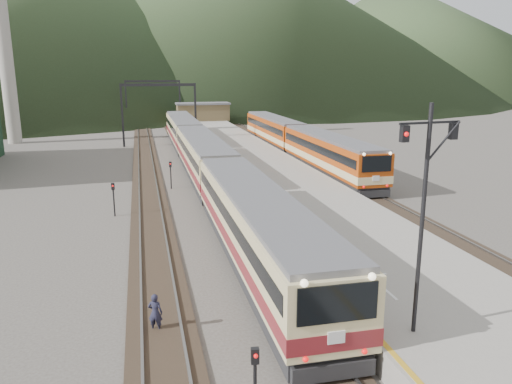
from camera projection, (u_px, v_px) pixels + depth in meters
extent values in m
cube|color=black|center=(195.00, 165.00, 51.67)|extent=(2.60, 200.00, 0.12)
cube|color=slate|center=(188.00, 164.00, 51.49)|extent=(0.10, 200.00, 0.14)
cube|color=slate|center=(202.00, 163.00, 51.80)|extent=(0.10, 200.00, 0.14)
cube|color=black|center=(146.00, 167.00, 50.57)|extent=(2.60, 200.00, 0.12)
cube|color=slate|center=(139.00, 166.00, 50.39)|extent=(0.10, 200.00, 0.14)
cube|color=slate|center=(153.00, 165.00, 50.70)|extent=(0.10, 200.00, 0.14)
cube|color=black|center=(301.00, 160.00, 54.20)|extent=(2.60, 200.00, 0.12)
cube|color=slate|center=(295.00, 160.00, 54.01)|extent=(0.10, 200.00, 0.14)
cube|color=slate|center=(307.00, 159.00, 54.33)|extent=(0.10, 200.00, 0.14)
cube|color=gray|center=(252.00, 162.00, 50.90)|extent=(8.00, 100.00, 1.00)
cube|color=black|center=(122.00, 116.00, 63.29)|extent=(0.25, 0.25, 8.00)
cube|color=black|center=(196.00, 114.00, 65.34)|extent=(0.25, 0.25, 8.00)
cube|color=black|center=(158.00, 85.00, 63.42)|extent=(9.30, 0.22, 0.35)
cube|color=black|center=(126.00, 104.00, 86.96)|extent=(0.25, 0.25, 8.00)
cube|color=black|center=(180.00, 103.00, 89.00)|extent=(0.25, 0.25, 8.00)
cube|color=black|center=(152.00, 81.00, 87.09)|extent=(9.30, 0.22, 0.35)
cylinder|color=#9E998E|center=(2.00, 27.00, 64.14)|extent=(1.80, 1.80, 30.00)
cube|color=brown|center=(203.00, 112.00, 88.32)|extent=(9.00, 4.00, 2.80)
cube|color=slate|center=(203.00, 103.00, 87.96)|extent=(9.40, 4.40, 0.30)
cone|color=#334526|center=(34.00, 12.00, 177.83)|extent=(180.00, 180.00, 60.00)
cone|color=#334526|center=(212.00, 9.00, 229.32)|extent=(220.00, 220.00, 75.00)
cone|color=#334526|center=(390.00, 37.00, 230.92)|extent=(160.00, 160.00, 50.00)
cube|color=#D4C288|center=(257.00, 225.00, 24.59)|extent=(3.07, 20.64, 3.75)
cube|color=#D4C288|center=(203.00, 156.00, 44.60)|extent=(3.07, 20.64, 3.75)
cube|color=#D4C288|center=(183.00, 130.00, 64.62)|extent=(3.07, 20.64, 3.75)
cube|color=#A23B0B|center=(329.00, 155.00, 46.04)|extent=(2.85, 19.15, 3.48)
cube|color=#A23B0B|center=(274.00, 131.00, 64.64)|extent=(2.85, 19.15, 3.48)
cylinder|color=black|center=(422.00, 223.00, 15.82)|extent=(0.14, 0.14, 7.55)
cube|color=black|center=(430.00, 123.00, 15.07)|extent=(2.19, 0.34, 0.07)
cube|color=black|center=(405.00, 134.00, 14.84)|extent=(0.27, 0.21, 0.50)
cube|color=black|center=(453.00, 131.00, 15.44)|extent=(0.27, 0.21, 0.50)
cube|color=black|center=(255.00, 356.00, 13.35)|extent=(0.24, 0.18, 0.45)
cylinder|color=black|center=(171.00, 177.00, 41.08)|extent=(0.10, 0.10, 2.00)
cube|color=black|center=(170.00, 164.00, 40.84)|extent=(0.23, 0.17, 0.45)
cylinder|color=black|center=(114.00, 202.00, 33.26)|extent=(0.10, 0.10, 2.00)
cube|color=black|center=(113.00, 186.00, 33.01)|extent=(0.24, 0.18, 0.45)
imported|color=#1E1F32|center=(155.00, 313.00, 18.49)|extent=(0.64, 0.53, 1.50)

